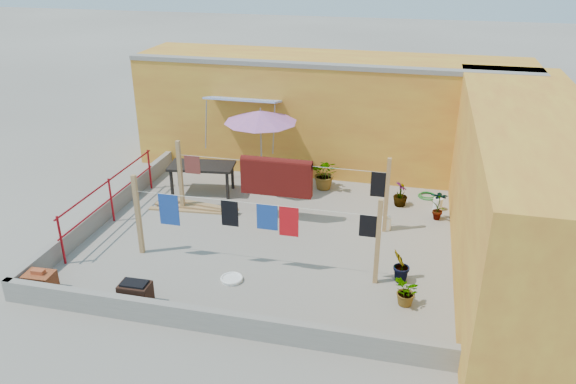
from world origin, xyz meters
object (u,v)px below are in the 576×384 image
object	(u,v)px
outdoor_table	(202,168)
green_hose	(427,196)
brick_stack	(40,282)
water_jug_b	(438,204)
white_basin	(232,279)
brazier	(136,294)
water_jug_a	(386,223)
plant_back_a	(325,174)
patio_umbrella	(261,117)

from	to	relation	value
outdoor_table	green_hose	xyz separation A→B (m)	(5.83, 1.10, -0.68)
brick_stack	water_jug_b	bearing A→B (deg)	36.31
white_basin	water_jug_b	world-z (taller)	water_jug_b
outdoor_table	green_hose	bearing A→B (deg)	10.69
brick_stack	brazier	world-z (taller)	brazier
outdoor_table	water_jug_b	size ratio (longest dim) A/B	4.97
water_jug_a	plant_back_a	bearing A→B (deg)	132.10
outdoor_table	water_jug_b	xyz separation A→B (m)	(6.08, 0.37, -0.56)
patio_umbrella	white_basin	world-z (taller)	patio_umbrella
patio_umbrella	outdoor_table	size ratio (longest dim) A/B	1.28
patio_umbrella	plant_back_a	world-z (taller)	patio_umbrella
brick_stack	white_basin	world-z (taller)	brick_stack
green_hose	plant_back_a	distance (m)	2.74
water_jug_b	green_hose	world-z (taller)	water_jug_b
patio_umbrella	brazier	size ratio (longest dim) A/B	4.01
outdoor_table	white_basin	distance (m)	4.46
patio_umbrella	brick_stack	world-z (taller)	patio_umbrella
water_jug_b	brick_stack	bearing A→B (deg)	-143.69
patio_umbrella	outdoor_table	xyz separation A→B (m)	(-1.48, -0.52, -1.33)
green_hose	water_jug_b	bearing A→B (deg)	-71.33
outdoor_table	water_jug_a	bearing A→B (deg)	-11.22
patio_umbrella	water_jug_a	distance (m)	4.18
outdoor_table	brazier	size ratio (longest dim) A/B	3.14
brazier	patio_umbrella	bearing A→B (deg)	81.78
brazier	water_jug_b	distance (m)	7.66
patio_umbrella	brick_stack	xyz separation A→B (m)	(-2.81, -5.59, -1.84)
patio_umbrella	water_jug_b	xyz separation A→B (m)	(4.59, -0.15, -1.88)
white_basin	brazier	bearing A→B (deg)	-140.18
water_jug_a	water_jug_b	world-z (taller)	water_jug_b
patio_umbrella	brazier	distance (m)	5.92
water_jug_a	plant_back_a	distance (m)	2.68
brazier	white_basin	size ratio (longest dim) A/B	1.26
water_jug_a	green_hose	bearing A→B (deg)	66.06
brazier	green_hose	world-z (taller)	brazier
brick_stack	outdoor_table	bearing A→B (deg)	75.37
white_basin	green_hose	xyz separation A→B (m)	(3.72, 4.98, -0.01)
patio_umbrella	water_jug_a	world-z (taller)	patio_umbrella
outdoor_table	brick_stack	xyz separation A→B (m)	(-1.32, -5.07, -0.51)
white_basin	green_hose	distance (m)	6.21
brick_stack	water_jug_a	size ratio (longest dim) A/B	1.60
patio_umbrella	plant_back_a	size ratio (longest dim) A/B	2.61
brazier	water_jug_a	distance (m)	5.89
plant_back_a	water_jug_a	bearing A→B (deg)	-47.90
outdoor_table	green_hose	world-z (taller)	outdoor_table
brazier	white_basin	xyz separation A→B (m)	(1.43, 1.20, -0.20)
water_jug_a	brazier	bearing A→B (deg)	-135.93
patio_umbrella	water_jug_b	world-z (taller)	patio_umbrella
outdoor_table	green_hose	distance (m)	5.97
plant_back_a	white_basin	bearing A→B (deg)	-101.71
patio_umbrella	green_hose	world-z (taller)	patio_umbrella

